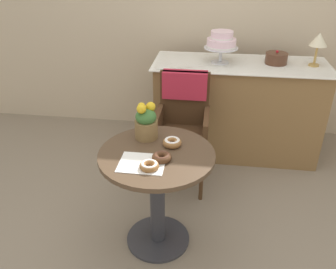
{
  "coord_description": "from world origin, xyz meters",
  "views": [
    {
      "loc": [
        0.32,
        -1.8,
        1.85
      ],
      "look_at": [
        0.05,
        0.15,
        0.77
      ],
      "focal_mm": 37.61,
      "sensor_mm": 36.0,
      "label": 1
    }
  ],
  "objects_px": {
    "flower_vase": "(146,122)",
    "cafe_table": "(157,181)",
    "donut_side": "(162,157)",
    "table_lamp": "(319,41)",
    "tiered_cake_stand": "(221,42)",
    "wicker_chair": "(183,113)",
    "donut_mid": "(149,165)",
    "donut_front": "(172,142)",
    "round_layer_cake": "(276,58)"
  },
  "relations": [
    {
      "from": "flower_vase",
      "to": "donut_side",
      "type": "bearing_deg",
      "value": -61.77
    },
    {
      "from": "donut_side",
      "to": "tiered_cake_stand",
      "type": "bearing_deg",
      "value": 76.93
    },
    {
      "from": "donut_mid",
      "to": "round_layer_cake",
      "type": "xyz_separation_m",
      "value": [
        0.87,
        1.51,
        0.21
      ]
    },
    {
      "from": "donut_front",
      "to": "table_lamp",
      "type": "xyz_separation_m",
      "value": [
        1.09,
        1.22,
        0.37
      ]
    },
    {
      "from": "donut_side",
      "to": "flower_vase",
      "type": "xyz_separation_m",
      "value": [
        -0.14,
        0.26,
        0.09
      ]
    },
    {
      "from": "donut_front",
      "to": "round_layer_cake",
      "type": "xyz_separation_m",
      "value": [
        0.77,
        1.24,
        0.2
      ]
    },
    {
      "from": "wicker_chair",
      "to": "donut_mid",
      "type": "height_order",
      "value": "wicker_chair"
    },
    {
      "from": "cafe_table",
      "to": "flower_vase",
      "type": "bearing_deg",
      "value": 117.65
    },
    {
      "from": "table_lamp",
      "to": "wicker_chair",
      "type": "bearing_deg",
      "value": -152.91
    },
    {
      "from": "cafe_table",
      "to": "donut_side",
      "type": "height_order",
      "value": "donut_side"
    },
    {
      "from": "cafe_table",
      "to": "donut_mid",
      "type": "relative_size",
      "value": 6.39
    },
    {
      "from": "wicker_chair",
      "to": "flower_vase",
      "type": "xyz_separation_m",
      "value": [
        -0.19,
        -0.58,
        0.19
      ]
    },
    {
      "from": "donut_front",
      "to": "tiered_cake_stand",
      "type": "height_order",
      "value": "tiered_cake_stand"
    },
    {
      "from": "donut_mid",
      "to": "donut_side",
      "type": "relative_size",
      "value": 0.97
    },
    {
      "from": "donut_side",
      "to": "cafe_table",
      "type": "bearing_deg",
      "value": 119.6
    },
    {
      "from": "donut_front",
      "to": "donut_mid",
      "type": "relative_size",
      "value": 1.06
    },
    {
      "from": "flower_vase",
      "to": "round_layer_cake",
      "type": "bearing_deg",
      "value": 50.5
    },
    {
      "from": "cafe_table",
      "to": "flower_vase",
      "type": "relative_size",
      "value": 2.88
    },
    {
      "from": "wicker_chair",
      "to": "round_layer_cake",
      "type": "height_order",
      "value": "round_layer_cake"
    },
    {
      "from": "cafe_table",
      "to": "tiered_cake_stand",
      "type": "relative_size",
      "value": 2.4
    },
    {
      "from": "round_layer_cake",
      "to": "table_lamp",
      "type": "height_order",
      "value": "table_lamp"
    },
    {
      "from": "tiered_cake_stand",
      "to": "round_layer_cake",
      "type": "bearing_deg",
      "value": 4.56
    },
    {
      "from": "cafe_table",
      "to": "wicker_chair",
      "type": "bearing_deg",
      "value": 83.2
    },
    {
      "from": "wicker_chair",
      "to": "donut_mid",
      "type": "distance_m",
      "value": 0.95
    },
    {
      "from": "donut_front",
      "to": "round_layer_cake",
      "type": "bearing_deg",
      "value": 58.13
    },
    {
      "from": "cafe_table",
      "to": "donut_front",
      "type": "bearing_deg",
      "value": 50.53
    },
    {
      "from": "round_layer_cake",
      "to": "table_lamp",
      "type": "relative_size",
      "value": 0.67
    },
    {
      "from": "donut_side",
      "to": "tiered_cake_stand",
      "type": "distance_m",
      "value": 1.45
    },
    {
      "from": "cafe_table",
      "to": "table_lamp",
      "type": "bearing_deg",
      "value": 48.3
    },
    {
      "from": "cafe_table",
      "to": "wicker_chair",
      "type": "relative_size",
      "value": 0.75
    },
    {
      "from": "donut_mid",
      "to": "table_lamp",
      "type": "bearing_deg",
      "value": 51.45
    },
    {
      "from": "donut_mid",
      "to": "table_lamp",
      "type": "height_order",
      "value": "table_lamp"
    },
    {
      "from": "cafe_table",
      "to": "round_layer_cake",
      "type": "xyz_separation_m",
      "value": [
        0.85,
        1.34,
        0.44
      ]
    },
    {
      "from": "table_lamp",
      "to": "donut_side",
      "type": "bearing_deg",
      "value": -129.02
    },
    {
      "from": "donut_side",
      "to": "table_lamp",
      "type": "xyz_separation_m",
      "value": [
        1.13,
        1.39,
        0.37
      ]
    },
    {
      "from": "table_lamp",
      "to": "flower_vase",
      "type": "bearing_deg",
      "value": -138.33
    },
    {
      "from": "wicker_chair",
      "to": "round_layer_cake",
      "type": "xyz_separation_m",
      "value": [
        0.76,
        0.58,
        0.31
      ]
    },
    {
      "from": "flower_vase",
      "to": "cafe_table",
      "type": "bearing_deg",
      "value": -62.35
    },
    {
      "from": "donut_front",
      "to": "tiered_cake_stand",
      "type": "xyz_separation_m",
      "value": [
        0.28,
        1.2,
        0.34
      ]
    },
    {
      "from": "donut_front",
      "to": "flower_vase",
      "type": "bearing_deg",
      "value": 154.65
    },
    {
      "from": "cafe_table",
      "to": "donut_mid",
      "type": "distance_m",
      "value": 0.29
    },
    {
      "from": "donut_side",
      "to": "flower_vase",
      "type": "height_order",
      "value": "flower_vase"
    },
    {
      "from": "tiered_cake_stand",
      "to": "round_layer_cake",
      "type": "height_order",
      "value": "tiered_cake_stand"
    },
    {
      "from": "donut_mid",
      "to": "table_lamp",
      "type": "relative_size",
      "value": 0.4
    },
    {
      "from": "tiered_cake_stand",
      "to": "flower_vase",
      "type": "bearing_deg",
      "value": -112.48
    },
    {
      "from": "table_lamp",
      "to": "round_layer_cake",
      "type": "bearing_deg",
      "value": 176.13
    },
    {
      "from": "donut_mid",
      "to": "flower_vase",
      "type": "bearing_deg",
      "value": 103.21
    },
    {
      "from": "flower_vase",
      "to": "table_lamp",
      "type": "bearing_deg",
      "value": 41.67
    },
    {
      "from": "flower_vase",
      "to": "table_lamp",
      "type": "distance_m",
      "value": 1.72
    },
    {
      "from": "cafe_table",
      "to": "flower_vase",
      "type": "distance_m",
      "value": 0.39
    }
  ]
}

